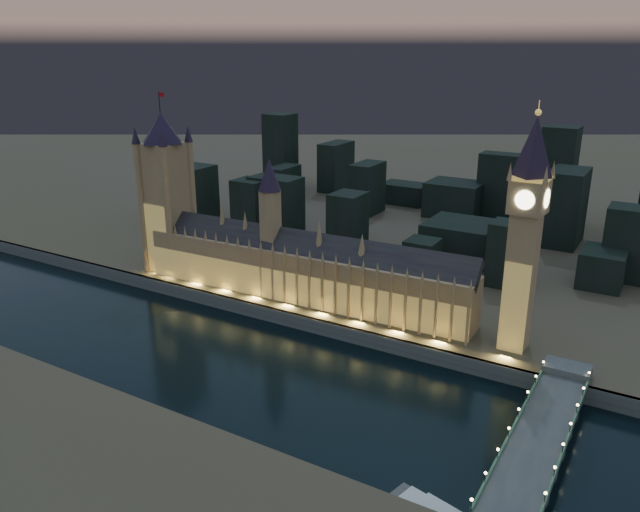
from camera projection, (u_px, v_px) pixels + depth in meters
The scene contains 8 objects.
ground_plane at pixel (254, 360), 302.23m from camera, with size 2000.00×2000.00×0.00m, color black.
north_bank at pixel (519, 172), 724.75m from camera, with size 2000.00×960.00×8.00m, color #4B4A2C.
embankment_wall at pixel (299, 322), 334.36m from camera, with size 2000.00×2.50×8.00m, color #42454F.
palace_of_westminster at pixel (299, 267), 350.10m from camera, with size 202.00×26.65×78.00m.
victoria_tower at pixel (166, 185), 385.55m from camera, with size 31.68×31.68×110.49m.
elizabeth_tower at pixel (527, 217), 277.45m from camera, with size 18.00×18.00×114.84m.
westminster_bridge at pixel (541, 438), 232.23m from camera, with size 19.53×113.00×15.90m.
city_backdrop at pixel (479, 202), 476.98m from camera, with size 472.51×215.63×77.17m.
Camera 1 is at (165.18, -215.93, 144.97)m, focal length 35.00 mm.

